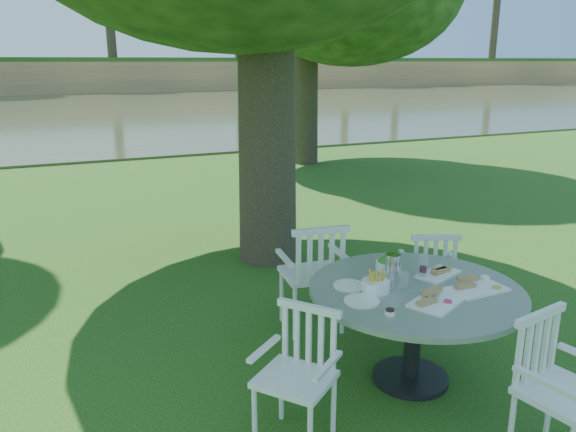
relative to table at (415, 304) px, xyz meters
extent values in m
plane|color=#153C0C|center=(-0.22, 1.54, -0.61)|extent=(140.00, 140.00, 0.00)
cylinder|color=black|center=(0.00, 0.00, -0.59)|extent=(0.56, 0.56, 0.04)
cylinder|color=black|center=(0.00, 0.00, -0.24)|extent=(0.12, 0.12, 0.66)
cylinder|color=slate|center=(0.00, 0.00, 0.11)|extent=(1.52, 1.52, 0.04)
cylinder|color=white|center=(0.99, 0.90, -0.40)|extent=(0.03, 0.03, 0.42)
cylinder|color=white|center=(0.65, 1.05, -0.40)|extent=(0.03, 0.03, 0.42)
cylinder|color=white|center=(0.86, 0.59, -0.40)|extent=(0.03, 0.03, 0.42)
cylinder|color=white|center=(0.52, 0.74, -0.40)|extent=(0.03, 0.03, 0.42)
cube|color=white|center=(0.76, 0.82, -0.17)|extent=(0.55, 0.53, 0.04)
cube|color=white|center=(0.68, 0.65, 0.02)|extent=(0.41, 0.20, 0.43)
cylinder|color=white|center=(-0.05, 1.24, -0.37)|extent=(0.04, 0.04, 0.48)
cylinder|color=white|center=(-0.48, 1.29, -0.37)|extent=(0.04, 0.04, 0.48)
cylinder|color=white|center=(-0.10, 0.86, -0.37)|extent=(0.04, 0.04, 0.48)
cylinder|color=white|center=(-0.53, 0.91, -0.37)|extent=(0.04, 0.04, 0.48)
cube|color=white|center=(-0.29, 1.08, -0.11)|extent=(0.54, 0.51, 0.04)
cube|color=white|center=(-0.32, 0.86, 0.12)|extent=(0.50, 0.10, 0.50)
cylinder|color=white|center=(-1.32, -0.24, -0.40)|extent=(0.03, 0.03, 0.42)
cylinder|color=white|center=(-1.06, -0.04, -0.40)|extent=(0.03, 0.03, 0.42)
cylinder|color=white|center=(-0.83, -0.33, -0.40)|extent=(0.03, 0.03, 0.42)
cube|color=white|center=(-1.08, -0.29, -0.17)|extent=(0.57, 0.58, 0.04)
cube|color=white|center=(-0.93, -0.17, 0.02)|extent=(0.29, 0.36, 0.43)
cylinder|color=white|center=(0.02, -0.95, -0.39)|extent=(0.04, 0.04, 0.44)
cylinder|color=white|center=(0.40, -0.88, -0.39)|extent=(0.04, 0.04, 0.44)
cube|color=white|center=(0.24, -1.09, -0.15)|extent=(0.52, 0.49, 0.04)
cube|color=white|center=(0.21, -0.89, 0.06)|extent=(0.45, 0.12, 0.45)
cube|color=white|center=(-0.01, -0.26, 0.13)|extent=(0.50, 0.42, 0.02)
cube|color=white|center=(0.37, -0.21, 0.13)|extent=(0.41, 0.25, 0.02)
cube|color=white|center=(0.30, 0.13, 0.13)|extent=(0.41, 0.31, 0.01)
cylinder|color=white|center=(-0.48, -0.05, 0.13)|extent=(0.24, 0.24, 0.01)
cylinder|color=white|center=(-0.42, 0.21, 0.13)|extent=(0.23, 0.23, 0.01)
cylinder|color=white|center=(-0.30, 0.06, 0.16)|extent=(0.20, 0.20, 0.08)
cylinder|color=white|center=(0.02, 0.39, 0.16)|extent=(0.19, 0.19, 0.06)
cylinder|color=silver|center=(-0.11, 0.15, 0.23)|extent=(0.11, 0.11, 0.22)
cylinder|color=white|center=(0.17, 0.14, 0.21)|extent=(0.06, 0.06, 0.18)
cylinder|color=white|center=(-0.09, 0.03, 0.18)|extent=(0.07, 0.07, 0.12)
cylinder|color=white|center=(-0.19, 0.06, 0.18)|extent=(0.06, 0.06, 0.11)
cylinder|color=white|center=(0.00, -0.34, 0.14)|extent=(0.06, 0.06, 0.03)
cylinder|color=white|center=(0.47, -0.29, 0.14)|extent=(0.07, 0.07, 0.03)
cylinder|color=white|center=(0.53, -0.10, 0.14)|extent=(0.07, 0.07, 0.03)
cylinder|color=white|center=(-0.42, -0.30, 0.14)|extent=(0.07, 0.07, 0.03)
cube|color=#363E24|center=(-0.22, 24.54, -0.61)|extent=(100.00, 28.00, 0.12)
cube|color=#9F784A|center=(-0.22, 40.04, 0.49)|extent=(100.00, 3.00, 2.20)
cube|color=#153C0C|center=(-0.22, 47.54, 1.74)|extent=(100.00, 18.00, 0.30)
camera|label=1|loc=(-2.33, -3.01, 1.68)|focal=35.00mm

